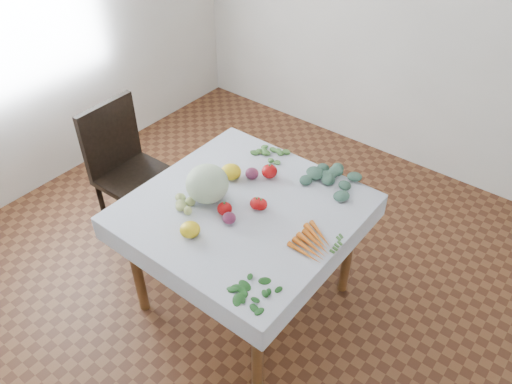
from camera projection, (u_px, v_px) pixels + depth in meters
ground at (245, 297)px, 3.13m from camera, size 4.00×4.00×0.00m
left_wall at (4, 12)px, 3.23m from camera, size 0.04×4.00×2.70m
table at (244, 220)px, 2.72m from camera, size 1.00×1.00×0.75m
tablecloth at (244, 207)px, 2.65m from camera, size 1.12×1.12×0.01m
chair at (125, 163)px, 3.30m from camera, size 0.44×0.44×0.96m
cabbage at (207, 184)px, 2.63m from camera, size 0.27×0.27×0.21m
tomato_a at (269, 171)px, 2.82m from camera, size 0.11×0.11×0.08m
tomato_b at (257, 203)px, 2.62m from camera, size 0.08×0.08×0.06m
tomato_c at (225, 209)px, 2.58m from camera, size 0.08×0.08×0.07m
tomato_d at (261, 204)px, 2.61m from camera, size 0.07×0.07×0.06m
heirloom_back at (231, 172)px, 2.82m from camera, size 0.15×0.15×0.08m
heirloom_front at (190, 230)px, 2.46m from camera, size 0.13×0.13×0.07m
onion_a at (252, 173)px, 2.82m from camera, size 0.10×0.10×0.07m
onion_b at (229, 218)px, 2.53m from camera, size 0.09×0.09×0.06m
tomatillo_cluster at (183, 205)px, 2.62m from camera, size 0.13×0.10×0.04m
carrot_bunch at (314, 244)px, 2.41m from camera, size 0.20×0.24×0.03m
kale_bunch at (340, 181)px, 2.78m from camera, size 0.35×0.27×0.04m
basil_bunch at (258, 293)px, 2.19m from camera, size 0.23×0.20×0.01m
dill_bunch at (271, 152)px, 3.02m from camera, size 0.21×0.17×0.02m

